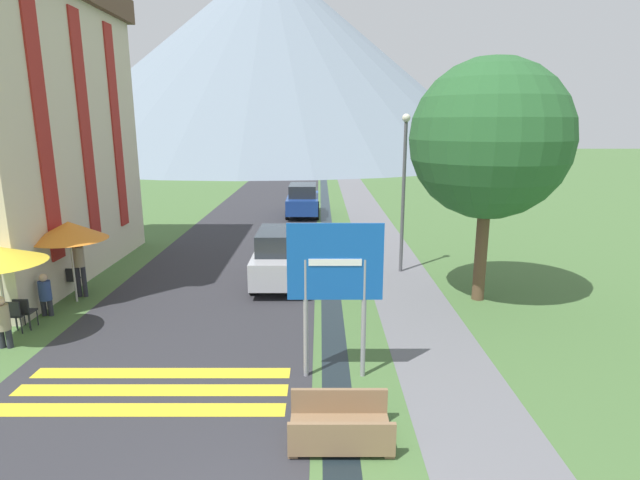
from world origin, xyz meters
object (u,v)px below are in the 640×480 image
Objects in this scene: cafe_chair_far_left at (69,278)px; person_seated_near at (44,293)px; parked_car_near at (281,256)px; person_seated_far at (1,320)px; footbridge at (339,428)px; cafe_umbrella_middle_orange at (68,231)px; cafe_chair_near_right at (23,311)px; parked_car_far at (302,200)px; road_sign at (334,276)px; hotel_building at (7,116)px; streetlamp at (403,181)px; tree_by_path at (489,140)px; person_standing_terrace at (78,264)px; cafe_chair_near_left at (14,313)px.

cafe_chair_far_left is 0.70× the size of person_seated_near.
parked_car_near is 3.11× the size of person_seated_far.
parked_car_near is at bearing 38.87° from person_seated_far.
footbridge is 0.70× the size of cafe_umbrella_middle_orange.
cafe_umbrella_middle_orange reaches higher than cafe_chair_near_right.
road_sign is at bearing -86.09° from parked_car_far.
person_seated_far is at bearing -85.78° from cafe_chair_near_right.
parked_car_near is (9.00, -0.99, -4.52)m from hotel_building.
parked_car_far is 1.78× the size of cafe_umbrella_middle_orange.
cafe_chair_near_right is (-7.90, 2.46, -1.68)m from road_sign.
streetlamp is (10.50, 5.17, 2.73)m from cafe_chair_near_right.
hotel_building is 3.04× the size of road_sign.
parked_car_far is (-1.32, 20.92, 0.68)m from footbridge.
parked_car_far is at bearing 66.88° from person_seated_near.
tree_by_path reaches higher than road_sign.
hotel_building is 7.80× the size of person_seated_far.
road_sign is 8.44m from cafe_chair_near_right.
person_seated_far is 0.18× the size of tree_by_path.
person_standing_terrace is 0.25× the size of tree_by_path.
road_sign is 8.49m from cafe_chair_near_left.
person_seated_far is 1.06× the size of person_seated_near.
cafe_chair_near_left is at bearing 151.16° from footbridge.
cafe_chair_near_right is 0.70× the size of person_seated_near.
tree_by_path is (1.88, -2.90, 1.50)m from streetlamp.
cafe_chair_near_left is (-8.05, 4.43, 0.29)m from footbridge.
road_sign is at bearing -133.44° from tree_by_path.
hotel_building is 1.82× the size of streetlamp.
cafe_chair_near_left is 0.23m from cafe_chair_near_right.
cafe_chair_far_left is (-6.77, -13.56, -0.40)m from parked_car_far.
cafe_chair_near_left is at bearing -101.33° from cafe_umbrella_middle_orange.
streetlamp is (2.59, 7.63, 1.04)m from road_sign.
person_seated_far is 12.35m from streetlamp.
parked_car_far reaches higher than cafe_chair_near_left.
cafe_umbrella_middle_orange reaches higher than cafe_chair_near_left.
tree_by_path is (6.04, -1.62, 3.83)m from parked_car_near.
cafe_umbrella_middle_orange is at bearing 138.71° from footbridge.
cafe_chair_near_right is 13.27m from tree_by_path.
footbridge is at bearing -89.03° from road_sign.
cafe_chair_far_left is 1.00× the size of cafe_chair_near_right.
parked_car_far reaches higher than person_seated_far.
person_seated_far is at bearing -164.61° from tree_by_path.
cafe_chair_near_right is at bearing -97.09° from person_standing_terrace.
tree_by_path reaches higher than parked_car_near.
cafe_chair_far_left is at bearing 96.69° from person_seated_near.
tree_by_path is (5.76, -14.02, 3.83)m from parked_car_far.
person_seated_near is at bearing -103.98° from cafe_umbrella_middle_orange.
cafe_chair_near_left is at bearing 106.53° from person_seated_far.
parked_car_near is 0.57× the size of tree_by_path.
person_standing_terrace is at bearing -48.51° from cafe_chair_far_left.
parked_car_near is at bearing -6.26° from hotel_building.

